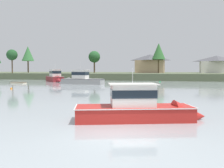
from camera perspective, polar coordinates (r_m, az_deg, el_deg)
ground_plane at (r=12.28m, az=1.43°, el=-11.68°), size 474.52×474.52×0.00m
far_shore_bank at (r=103.21m, az=13.25°, el=1.88°), size 213.53×59.47×2.03m
cruiser_grey at (r=57.12m, az=-7.45°, el=0.70°), size 10.72×3.32×5.88m
cruiser_maroon at (r=71.43m, az=-12.47°, el=1.21°), size 9.05×9.94×6.37m
cruiser_red at (r=16.23m, az=7.42°, el=-6.13°), size 8.50×4.78×4.12m
dinghy_cream at (r=61.92m, az=-20.04°, el=0.17°), size 3.68×1.81×0.53m
mooring_buoy_orange at (r=45.47m, az=-21.47°, el=-0.96°), size 0.35×0.35×0.40m
mooring_buoy_red at (r=42.71m, az=6.53°, el=-0.99°), size 0.46×0.46×0.52m
mooring_buoy_green at (r=67.92m, az=10.59°, el=0.51°), size 0.45×0.45×0.50m
mooring_buoy_yellow at (r=22.16m, az=16.29°, el=-4.92°), size 0.47×0.47×0.52m
shore_tree_inland_c at (r=95.04m, az=-21.34°, el=6.02°), size 3.74×3.74×8.16m
shore_tree_right_mid at (r=93.14m, az=10.32°, el=7.07°), size 4.75×4.75×10.63m
shore_tree_right at (r=113.16m, az=-18.18°, el=6.41°), size 5.00×5.00×10.99m
shore_tree_inland_b at (r=101.81m, az=-3.95°, el=6.02°), size 4.60×4.60×8.59m
cottage_eastern at (r=97.12m, az=8.48°, el=4.56°), size 11.07×9.13×6.88m
cottage_near_water at (r=98.14m, az=22.18°, el=4.12°), size 11.76×8.60×6.13m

